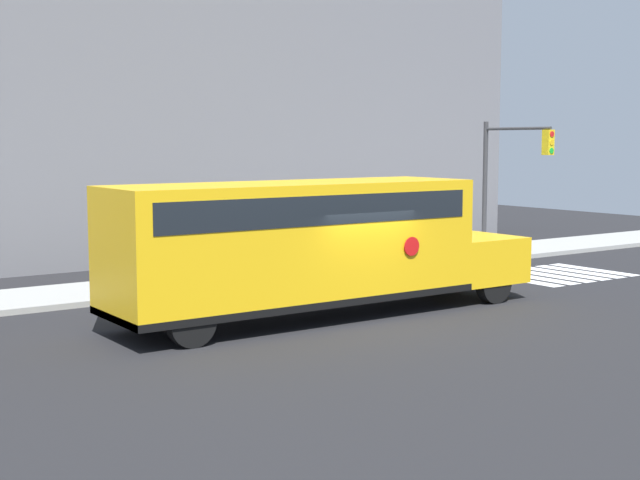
% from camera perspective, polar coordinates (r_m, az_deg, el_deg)
% --- Properties ---
extents(ground_plane, '(60.00, 60.00, 0.00)m').
position_cam_1_polar(ground_plane, '(20.57, 2.37, -5.09)').
color(ground_plane, black).
extents(sidewalk_strip, '(44.00, 3.00, 0.15)m').
position_cam_1_polar(sidewalk_strip, '(25.94, -6.36, -2.57)').
color(sidewalk_strip, '#9E9E99').
rests_on(sidewalk_strip, ground).
extents(building_backdrop, '(32.00, 4.00, 11.27)m').
position_cam_1_polar(building_backdrop, '(31.54, -12.22, 9.04)').
color(building_backdrop, slate).
rests_on(building_backdrop, ground).
extents(crosswalk_stripes, '(4.00, 3.20, 0.01)m').
position_cam_1_polar(crosswalk_stripes, '(28.33, 14.91, -2.14)').
color(crosswalk_stripes, white).
rests_on(crosswalk_stripes, ground).
extents(school_bus, '(10.84, 2.57, 3.15)m').
position_cam_1_polar(school_bus, '(20.42, -0.68, -0.07)').
color(school_bus, yellow).
rests_on(school_bus, ground).
extents(stop_sign, '(0.62, 0.10, 2.45)m').
position_cam_1_polar(stop_sign, '(29.24, 7.95, 1.40)').
color(stop_sign, '#38383A').
rests_on(stop_sign, ground).
extents(traffic_light, '(0.28, 2.96, 4.74)m').
position_cam_1_polar(traffic_light, '(30.39, 11.89, 4.47)').
color(traffic_light, '#38383A').
rests_on(traffic_light, ground).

